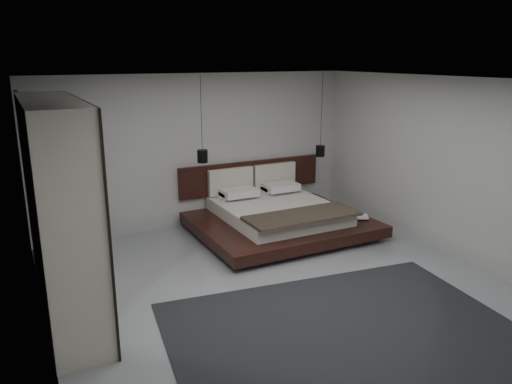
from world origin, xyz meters
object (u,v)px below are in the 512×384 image
pendant_right (320,151)px  rug (345,332)px  lattice_screen (27,180)px  wardrobe (60,211)px  bed (277,215)px  pendant_left (202,156)px

pendant_right → rug: size_ratio=0.40×
pendant_right → lattice_screen: bearing=179.3°
pendant_right → wardrobe: bearing=-159.0°
lattice_screen → rug: lattice_screen is taller
bed → pendant_left: (-1.22, 0.49, 1.12)m
lattice_screen → pendant_left: (2.79, -0.06, 0.12)m
lattice_screen → pendant_left: 2.79m
pendant_left → rug: (0.22, -3.87, -1.41)m
rug → lattice_screen: bearing=127.4°
pendant_left → wardrobe: (-2.53, -1.91, -0.11)m
wardrobe → bed: bearing=20.7°
pendant_left → bed: bearing=-21.7°
bed → lattice_screen: bearing=172.2°
lattice_screen → rug: 5.11m
wardrobe → rug: size_ratio=0.67×
bed → rug: bed is taller
lattice_screen → wardrobe: (0.25, -1.97, 0.02)m
pendant_left → wardrobe: 3.17m
pendant_right → rug: (-2.23, -3.87, -1.30)m
pendant_right → wardrobe: (-4.98, -1.91, 0.01)m
bed → wardrobe: bearing=-159.3°
lattice_screen → pendant_left: size_ratio=1.74×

